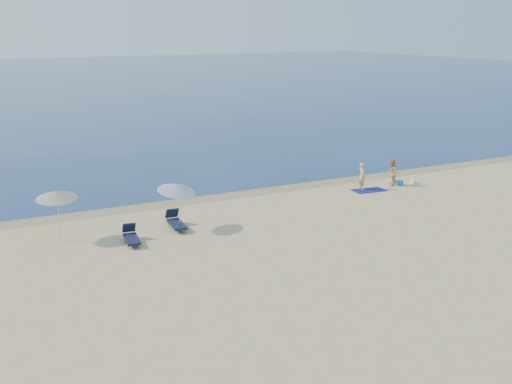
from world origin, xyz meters
The scene contains 11 objects.
sea centered at (0.00, 100.00, 0.00)m, with size 240.00×160.00×0.01m, color #0D2251.
wet_sand_strip centered at (0.00, 19.40, 0.00)m, with size 240.00×1.60×0.00m, color #847254.
person_left centered at (4.12, 17.09, 0.78)m, with size 0.57×0.37×1.57m, color tan.
person_right centered at (6.22, 17.04, 0.78)m, with size 0.76×0.59×1.56m, color tan.
beach_towel centered at (4.35, 16.70, 0.02)m, with size 1.83×1.02×0.03m, color #0F144E.
white_bag centered at (7.67, 16.80, 0.14)m, with size 0.32×0.27×0.27m, color silver.
blue_cooler centered at (6.71, 16.92, 0.14)m, with size 0.40×0.28×0.28m, color #2166B4.
umbrella_near centered at (-7.82, 15.04, 1.96)m, with size 2.28×2.29×2.32m.
umbrella_far centered at (-12.97, 15.96, 2.06)m, with size 2.17×2.18×2.37m.
lounger_left centered at (-10.29, 14.14, 0.28)m, with size 0.81×1.79×0.76m.
lounger_right centered at (-7.85, 15.22, 0.29)m, with size 0.78×1.88×0.81m.
Camera 1 is at (-17.64, -11.60, 9.15)m, focal length 45.00 mm.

